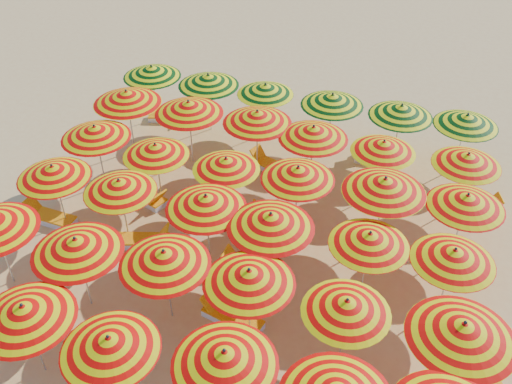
% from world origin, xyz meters
% --- Properties ---
extents(ground, '(120.00, 120.00, 0.00)m').
position_xyz_m(ground, '(0.00, 0.00, 0.00)').
color(ground, '#DBAE61').
rests_on(ground, ground).
extents(umbrella_1, '(2.74, 2.74, 2.47)m').
position_xyz_m(umbrella_1, '(-3.48, -6.01, 2.17)').
color(umbrella_1, silver).
rests_on(umbrella_1, ground).
extents(umbrella_2, '(2.45, 2.45, 2.36)m').
position_xyz_m(umbrella_2, '(-1.26, -6.14, 2.08)').
color(umbrella_2, silver).
rests_on(umbrella_2, ground).
extents(umbrella_3, '(2.77, 2.77, 2.46)m').
position_xyz_m(umbrella_3, '(1.27, -5.79, 2.17)').
color(umbrella_3, silver).
rests_on(umbrella_3, ground).
extents(umbrella_7, '(2.61, 2.61, 2.53)m').
position_xyz_m(umbrella_7, '(-3.49, -3.76, 2.23)').
color(umbrella_7, silver).
rests_on(umbrella_7, ground).
extents(umbrella_8, '(2.82, 2.82, 2.50)m').
position_xyz_m(umbrella_8, '(-1.17, -3.47, 2.20)').
color(umbrella_8, silver).
rests_on(umbrella_8, ground).
extents(umbrella_9, '(2.89, 2.89, 2.45)m').
position_xyz_m(umbrella_9, '(1.05, -3.42, 2.16)').
color(umbrella_9, silver).
rests_on(umbrella_9, ground).
extents(umbrella_10, '(2.84, 2.84, 2.27)m').
position_xyz_m(umbrella_10, '(3.46, -3.49, 2.00)').
color(umbrella_10, silver).
rests_on(umbrella_10, ground).
extents(umbrella_11, '(3.03, 3.03, 2.60)m').
position_xyz_m(umbrella_11, '(6.01, -3.67, 2.29)').
color(umbrella_11, silver).
rests_on(umbrella_11, ground).
extents(umbrella_12, '(2.42, 2.42, 2.38)m').
position_xyz_m(umbrella_12, '(-6.01, -1.00, 2.10)').
color(umbrella_12, silver).
rests_on(umbrella_12, ground).
extents(umbrella_13, '(2.35, 2.35, 2.33)m').
position_xyz_m(umbrella_13, '(-3.77, -0.98, 2.05)').
color(umbrella_13, silver).
rests_on(umbrella_13, ground).
extents(umbrella_14, '(3.07, 3.07, 2.48)m').
position_xyz_m(umbrella_14, '(-0.98, -1.08, 2.19)').
color(umbrella_14, silver).
rests_on(umbrella_14, ground).
extents(umbrella_15, '(3.08, 3.08, 2.56)m').
position_xyz_m(umbrella_15, '(1.00, -1.38, 2.25)').
color(umbrella_15, silver).
rests_on(umbrella_15, ground).
extents(umbrella_16, '(2.63, 2.63, 2.32)m').
position_xyz_m(umbrella_16, '(3.64, -1.07, 2.04)').
color(umbrella_16, silver).
rests_on(umbrella_16, ground).
extents(umbrella_17, '(2.35, 2.35, 2.33)m').
position_xyz_m(umbrella_17, '(5.78, -1.06, 2.05)').
color(umbrella_17, silver).
rests_on(umbrella_17, ground).
extents(umbrella_18, '(2.39, 2.39, 2.47)m').
position_xyz_m(umbrella_18, '(-5.86, 1.29, 2.18)').
color(umbrella_18, silver).
rests_on(umbrella_18, ground).
extents(umbrella_19, '(2.38, 2.38, 2.31)m').
position_xyz_m(umbrella_19, '(-3.59, 1.11, 2.03)').
color(umbrella_19, silver).
rests_on(umbrella_19, ground).
extents(umbrella_20, '(2.15, 2.15, 2.27)m').
position_xyz_m(umbrella_20, '(-1.17, 1.10, 2.00)').
color(umbrella_20, silver).
rests_on(umbrella_20, ground).
extents(umbrella_21, '(2.84, 2.84, 2.42)m').
position_xyz_m(umbrella_21, '(1.14, 1.11, 2.13)').
color(umbrella_21, silver).
rests_on(umbrella_21, ground).
extents(umbrella_22, '(3.08, 3.08, 2.62)m').
position_xyz_m(umbrella_22, '(3.72, 1.06, 2.31)').
color(umbrella_22, silver).
rests_on(umbrella_22, ground).
extents(umbrella_23, '(2.97, 2.97, 2.39)m').
position_xyz_m(umbrella_23, '(6.04, 1.28, 2.10)').
color(umbrella_23, silver).
rests_on(umbrella_23, ground).
extents(umbrella_24, '(2.76, 2.76, 2.63)m').
position_xyz_m(umbrella_24, '(-5.85, 3.55, 2.32)').
color(umbrella_24, silver).
rests_on(umbrella_24, ground).
extents(umbrella_25, '(3.07, 3.07, 2.60)m').
position_xyz_m(umbrella_25, '(-3.44, 3.56, 2.29)').
color(umbrella_25, silver).
rests_on(umbrella_25, ground).
extents(umbrella_26, '(2.70, 2.70, 2.55)m').
position_xyz_m(umbrella_26, '(-0.96, 3.72, 2.25)').
color(umbrella_26, silver).
rests_on(umbrella_26, ground).
extents(umbrella_27, '(2.50, 2.50, 2.49)m').
position_xyz_m(umbrella_27, '(1.09, 3.41, 2.19)').
color(umbrella_27, silver).
rests_on(umbrella_27, ground).
extents(umbrella_28, '(2.24, 2.24, 2.27)m').
position_xyz_m(umbrella_28, '(3.41, 3.55, 2.00)').
color(umbrella_28, silver).
rests_on(umbrella_28, ground).
extents(umbrella_29, '(2.21, 2.21, 2.31)m').
position_xyz_m(umbrella_29, '(6.03, 3.54, 2.04)').
color(umbrella_29, silver).
rests_on(umbrella_29, ground).
extents(umbrella_30, '(2.77, 2.77, 2.44)m').
position_xyz_m(umbrella_30, '(-6.06, 6.01, 2.15)').
color(umbrella_30, silver).
rests_on(umbrella_30, ground).
extents(umbrella_31, '(2.86, 2.86, 2.50)m').
position_xyz_m(umbrella_31, '(-3.61, 5.89, 2.20)').
color(umbrella_31, silver).
rests_on(umbrella_31, ground).
extents(umbrella_32, '(2.86, 2.86, 2.30)m').
position_xyz_m(umbrella_32, '(-1.39, 6.14, 2.03)').
color(umbrella_32, silver).
rests_on(umbrella_32, ground).
extents(umbrella_33, '(2.55, 2.55, 2.45)m').
position_xyz_m(umbrella_33, '(1.24, 5.86, 2.16)').
color(umbrella_33, silver).
rests_on(umbrella_33, ground).
extents(umbrella_34, '(2.94, 2.94, 2.43)m').
position_xyz_m(umbrella_34, '(3.72, 5.84, 2.14)').
color(umbrella_34, silver).
rests_on(umbrella_34, ground).
extents(umbrella_35, '(2.92, 2.92, 2.37)m').
position_xyz_m(umbrella_35, '(5.95, 5.96, 2.08)').
color(umbrella_35, silver).
rests_on(umbrella_35, ground).
extents(lounger_0, '(1.82, 0.99, 0.69)m').
position_xyz_m(lounger_0, '(0.45, -3.17, 0.15)').
color(lounger_0, white).
rests_on(lounger_0, ground).
extents(lounger_2, '(1.77, 0.71, 0.69)m').
position_xyz_m(lounger_2, '(-6.60, -1.03, 0.15)').
color(lounger_2, white).
rests_on(lounger_2, ground).
extents(lounger_3, '(1.83, 1.05, 0.69)m').
position_xyz_m(lounger_3, '(-3.17, -1.13, 0.15)').
color(lounger_3, white).
rests_on(lounger_3, ground).
extents(lounger_4, '(1.76, 0.69, 0.69)m').
position_xyz_m(lounger_4, '(0.40, -1.33, 0.15)').
color(lounger_4, white).
rests_on(lounger_4, ground).
extents(lounger_5, '(1.82, 1.16, 0.69)m').
position_xyz_m(lounger_5, '(-4.09, 0.90, 0.15)').
color(lounger_5, white).
rests_on(lounger_5, ground).
extents(lounger_6, '(1.82, 0.96, 0.69)m').
position_xyz_m(lounger_6, '(0.54, 1.16, 0.15)').
color(lounger_6, white).
rests_on(lounger_6, ground).
extents(lounger_7, '(1.83, 1.15, 0.69)m').
position_xyz_m(lounger_7, '(-0.46, 3.91, 0.15)').
color(lounger_7, white).
rests_on(lounger_7, ground).
extents(lounger_8, '(1.83, 1.06, 0.69)m').
position_xyz_m(lounger_8, '(4.01, 3.53, 0.15)').
color(lounger_8, white).
rests_on(lounger_8, ground).
extents(lounger_9, '(1.83, 1.04, 0.69)m').
position_xyz_m(lounger_9, '(6.63, 3.54, 0.15)').
color(lounger_9, white).
rests_on(lounger_9, ground).
extents(lounger_10, '(1.82, 1.00, 0.69)m').
position_xyz_m(lounger_10, '(-5.46, 6.08, 0.15)').
color(lounger_10, white).
rests_on(lounger_10, ground).
extents(lounger_11, '(1.79, 0.77, 0.69)m').
position_xyz_m(lounger_11, '(3.12, 5.62, 0.15)').
color(lounger_11, white).
rests_on(lounger_11, ground).
extents(beachgoer_a, '(0.55, 0.48, 1.28)m').
position_xyz_m(beachgoer_a, '(0.24, 0.34, 0.64)').
color(beachgoer_a, tan).
rests_on(beachgoer_a, ground).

